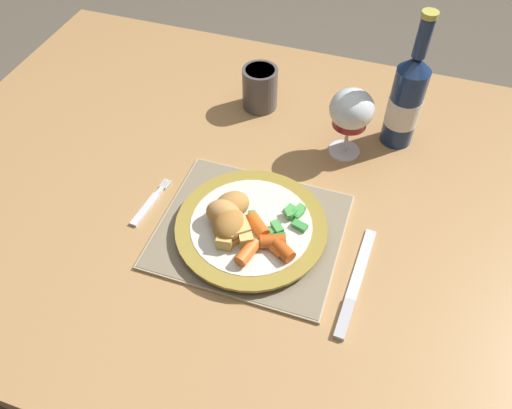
# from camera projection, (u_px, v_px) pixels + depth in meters

# --- Properties ---
(ground_plane) EXTENTS (6.00, 6.00, 0.00)m
(ground_plane) POSITION_uv_depth(u_px,v_px,m) (252.00, 353.00, 1.50)
(ground_plane) COLOR brown
(dining_table) EXTENTS (1.32, 0.97, 0.74)m
(dining_table) POSITION_uv_depth(u_px,v_px,m) (249.00, 216.00, 1.01)
(dining_table) COLOR #AD7F4C
(dining_table) RESTS_ON ground
(placemat) EXTENTS (0.31, 0.27, 0.01)m
(placemat) POSITION_uv_depth(u_px,v_px,m) (251.00, 230.00, 0.87)
(placemat) COLOR tan
(placemat) RESTS_ON dining_table
(dinner_plate) EXTENTS (0.26, 0.26, 0.02)m
(dinner_plate) POSITION_uv_depth(u_px,v_px,m) (251.00, 227.00, 0.86)
(dinner_plate) COLOR silver
(dinner_plate) RESTS_ON placemat
(breaded_croquettes) EXTENTS (0.08, 0.12, 0.04)m
(breaded_croquettes) POSITION_uv_depth(u_px,v_px,m) (228.00, 215.00, 0.84)
(breaded_croquettes) COLOR tan
(breaded_croquettes) RESTS_ON dinner_plate
(green_beans_pile) EXTENTS (0.11, 0.09, 0.01)m
(green_beans_pile) POSITION_uv_depth(u_px,v_px,m) (285.00, 220.00, 0.85)
(green_beans_pile) COLOR green
(green_beans_pile) RESTS_ON dinner_plate
(glazed_carrots) EXTENTS (0.10, 0.11, 0.02)m
(glazed_carrots) POSITION_uv_depth(u_px,v_px,m) (266.00, 242.00, 0.81)
(glazed_carrots) COLOR #CC5119
(glazed_carrots) RESTS_ON dinner_plate
(fork) EXTENTS (0.03, 0.12, 0.01)m
(fork) POSITION_uv_depth(u_px,v_px,m) (148.00, 205.00, 0.91)
(fork) COLOR silver
(fork) RESTS_ON dining_table
(table_knife) EXTENTS (0.03, 0.22, 0.01)m
(table_knife) POSITION_uv_depth(u_px,v_px,m) (353.00, 290.00, 0.79)
(table_knife) COLOR silver
(table_knife) RESTS_ON dining_table
(wine_glass) EXTENTS (0.08, 0.08, 0.15)m
(wine_glass) POSITION_uv_depth(u_px,v_px,m) (351.00, 112.00, 0.93)
(wine_glass) COLOR silver
(wine_glass) RESTS_ON dining_table
(bottle) EXTENTS (0.06, 0.06, 0.28)m
(bottle) POSITION_uv_depth(u_px,v_px,m) (406.00, 100.00, 0.95)
(bottle) COLOR navy
(bottle) RESTS_ON dining_table
(roast_potatoes) EXTENTS (0.06, 0.06, 0.03)m
(roast_potatoes) POSITION_uv_depth(u_px,v_px,m) (237.00, 235.00, 0.82)
(roast_potatoes) COLOR #E5BC66
(roast_potatoes) RESTS_ON dinner_plate
(drinking_cup) EXTENTS (0.08, 0.08, 0.09)m
(drinking_cup) POSITION_uv_depth(u_px,v_px,m) (260.00, 87.00, 1.07)
(drinking_cup) COLOR #4C4747
(drinking_cup) RESTS_ON dining_table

